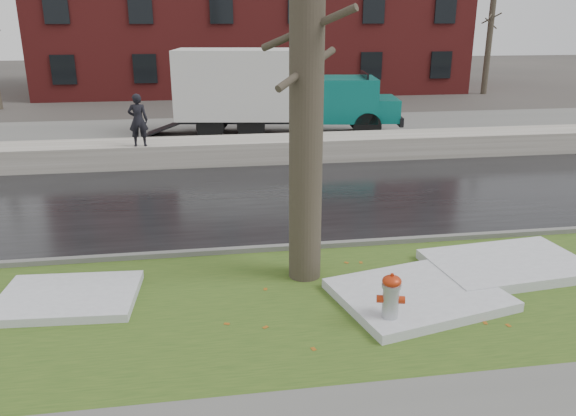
{
  "coord_description": "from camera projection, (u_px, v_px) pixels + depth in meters",
  "views": [
    {
      "loc": [
        -1.62,
        -9.36,
        4.46
      ],
      "look_at": [
        -0.04,
        0.78,
        1.0
      ],
      "focal_mm": 35.0,
      "sensor_mm": 36.0,
      "label": 1
    }
  ],
  "objects": [
    {
      "name": "snowbank",
      "position": [
        252.0,
        150.0,
        18.45
      ],
      "size": [
        60.0,
        1.6,
        0.75
      ],
      "primitive_type": "cube",
      "color": "beige",
      "rests_on": "ground"
    },
    {
      "name": "snow_patch_side",
      "position": [
        507.0,
        265.0,
        10.42
      ],
      "size": [
        2.97,
        2.07,
        0.18
      ],
      "primitive_type": "cube",
      "rotation": [
        0.0,
        0.0,
        0.1
      ],
      "color": "silver",
      "rests_on": "verge"
    },
    {
      "name": "fire_hydrant",
      "position": [
        391.0,
        298.0,
        8.37
      ],
      "size": [
        0.43,
        0.4,
        0.87
      ],
      "rotation": [
        0.0,
        0.0,
        -0.26
      ],
      "color": "#A8ACB0",
      "rests_on": "verge"
    },
    {
      "name": "brick_building",
      "position": [
        251.0,
        10.0,
        37.2
      ],
      "size": [
        26.0,
        12.0,
        10.0
      ],
      "primitive_type": "cube",
      "color": "maroon",
      "rests_on": "ground"
    },
    {
      "name": "worker",
      "position": [
        138.0,
        120.0,
        17.0
      ],
      "size": [
        0.59,
        0.39,
        1.6
      ],
      "primitive_type": "imported",
      "rotation": [
        0.0,
        0.0,
        3.13
      ],
      "color": "black",
      "rests_on": "snowbank"
    },
    {
      "name": "curb",
      "position": [
        288.0,
        248.0,
        11.34
      ],
      "size": [
        60.0,
        0.15,
        0.14
      ],
      "primitive_type": "cube",
      "color": "slate",
      "rests_on": "ground"
    },
    {
      "name": "snow_patch_near",
      "position": [
        418.0,
        295.0,
        9.31
      ],
      "size": [
        2.99,
        2.54,
        0.16
      ],
      "primitive_type": "cube",
      "rotation": [
        0.0,
        0.0,
        0.23
      ],
      "color": "silver",
      "rests_on": "verge"
    },
    {
      "name": "tree",
      "position": [
        307.0,
        73.0,
        9.05
      ],
      "size": [
        1.37,
        1.53,
        7.13
      ],
      "rotation": [
        0.0,
        0.0,
        0.38
      ],
      "color": "brown",
      "rests_on": "verge"
    },
    {
      "name": "bg_tree_center",
      "position": [
        121.0,
        39.0,
        32.82
      ],
      "size": [
        1.4,
        1.62,
        6.5
      ],
      "color": "brown",
      "rests_on": "ground"
    },
    {
      "name": "parking_lot",
      "position": [
        242.0,
        135.0,
        22.59
      ],
      "size": [
        60.0,
        9.0,
        0.03
      ],
      "primitive_type": "cube",
      "color": "slate",
      "rests_on": "ground"
    },
    {
      "name": "road",
      "position": [
        268.0,
        199.0,
        14.63
      ],
      "size": [
        60.0,
        7.0,
        0.03
      ],
      "primitive_type": "cube",
      "color": "black",
      "rests_on": "ground"
    },
    {
      "name": "ground",
      "position": [
        297.0,
        272.0,
        10.42
      ],
      "size": [
        120.0,
        120.0,
        0.0
      ],
      "primitive_type": "plane",
      "color": "#47423D",
      "rests_on": "ground"
    },
    {
      "name": "box_truck",
      "position": [
        272.0,
        91.0,
        22.12
      ],
      "size": [
        10.21,
        3.56,
        3.37
      ],
      "rotation": [
        0.0,
        0.0,
        -0.15
      ],
      "color": "black",
      "rests_on": "ground"
    },
    {
      "name": "verge",
      "position": [
        309.0,
        303.0,
        9.25
      ],
      "size": [
        60.0,
        4.5,
        0.04
      ],
      "primitive_type": "cube",
      "color": "#2E4B19",
      "rests_on": "ground"
    },
    {
      "name": "snow_patch_far",
      "position": [
        68.0,
        297.0,
        9.24
      ],
      "size": [
        2.29,
        1.73,
        0.14
      ],
      "primitive_type": "cube",
      "rotation": [
        0.0,
        0.0,
        -0.06
      ],
      "color": "silver",
      "rests_on": "verge"
    },
    {
      "name": "bg_tree_right",
      "position": [
        489.0,
        38.0,
        34.15
      ],
      "size": [
        1.4,
        1.62,
        6.5
      ],
      "color": "brown",
      "rests_on": "ground"
    }
  ]
}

